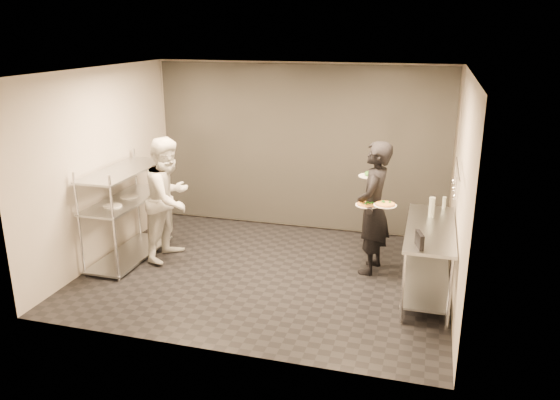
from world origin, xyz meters
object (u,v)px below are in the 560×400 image
(waiter, at_px, (373,208))
(pizza_plate_near, at_px, (367,204))
(pizza_plate_far, at_px, (385,204))
(bottle_dark, at_px, (432,205))
(pass_rack, at_px, (127,209))
(bottle_clear, at_px, (444,203))
(pos_monitor, at_px, (420,240))
(chef, at_px, (169,199))
(salad_plate, at_px, (369,175))
(bottle_green, at_px, (432,207))
(prep_counter, at_px, (429,249))

(waiter, bearing_deg, pizza_plate_near, -15.46)
(pizza_plate_far, height_order, bottle_dark, bottle_dark)
(pass_rack, relative_size, bottle_clear, 9.34)
(pass_rack, relative_size, pos_monitor, 6.62)
(waiter, relative_size, pizza_plate_far, 6.15)
(chef, distance_m, bottle_clear, 3.94)
(pass_rack, height_order, salad_plate, pass_rack)
(waiter, distance_m, pos_monitor, 1.40)
(bottle_green, bearing_deg, chef, -177.04)
(pass_rack, bearing_deg, bottle_dark, 7.08)
(prep_counter, height_order, bottle_green, bottle_green)
(pizza_plate_near, bearing_deg, salad_plate, 94.66)
(waiter, bearing_deg, pizza_plate_far, 43.03)
(prep_counter, relative_size, salad_plate, 5.89)
(prep_counter, height_order, bottle_clear, bottle_clear)
(waiter, bearing_deg, bottle_clear, 115.65)
(pass_rack, bearing_deg, pos_monitor, -9.67)
(waiter, distance_m, bottle_green, 0.79)
(pos_monitor, bearing_deg, prep_counter, 64.71)
(waiter, bearing_deg, chef, -75.72)
(waiter, bearing_deg, bottle_dark, 100.36)
(pizza_plate_far, relative_size, bottle_green, 1.11)
(waiter, height_order, salad_plate, waiter)
(prep_counter, bearing_deg, pizza_plate_near, 157.86)
(prep_counter, relative_size, pizza_plate_far, 5.91)
(pass_rack, distance_m, chef, 0.65)
(waiter, xyz_separation_m, bottle_dark, (0.78, 0.03, 0.11))
(pass_rack, xyz_separation_m, pos_monitor, (4.21, -0.72, 0.24))
(pizza_plate_near, relative_size, bottle_dark, 1.26)
(chef, relative_size, bottle_dark, 7.41)
(bottle_dark, bearing_deg, pizza_plate_far, -154.88)
(bottle_green, bearing_deg, salad_plate, 155.85)
(salad_plate, distance_m, pos_monitor, 1.72)
(waiter, distance_m, bottle_clear, 0.98)
(pizza_plate_near, bearing_deg, bottle_clear, 24.23)
(bottle_clear, bearing_deg, prep_counter, -101.16)
(bottle_green, bearing_deg, pass_rack, -174.79)
(waiter, height_order, pizza_plate_far, waiter)
(pizza_plate_far, bearing_deg, bottle_clear, 35.72)
(pizza_plate_far, height_order, bottle_green, bottle_green)
(bottle_dark, bearing_deg, bottle_clear, 59.11)
(pizza_plate_near, height_order, bottle_green, bottle_green)
(pizza_plate_near, bearing_deg, pos_monitor, -55.57)
(chef, distance_m, bottle_green, 3.73)
(bottle_clear, bearing_deg, pizza_plate_near, -155.77)
(pass_rack, xyz_separation_m, prep_counter, (4.33, 0.00, -0.14))
(pos_monitor, distance_m, bottle_clear, 1.55)
(chef, relative_size, pizza_plate_far, 6.02)
(chef, height_order, pos_monitor, chef)
(bottle_green, relative_size, bottle_dark, 1.10)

